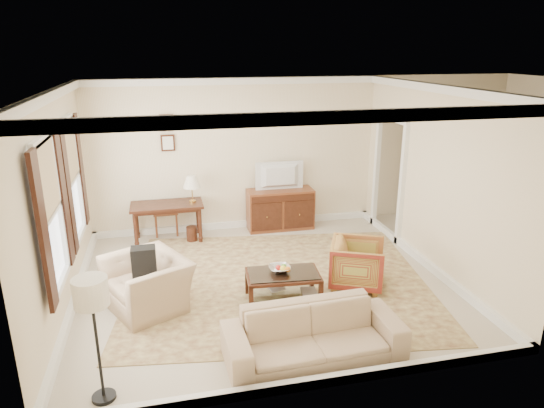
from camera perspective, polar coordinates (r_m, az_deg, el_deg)
name	(u,v)px	position (r m, az deg, el deg)	size (l,w,h in m)	color
room_shell	(263,120)	(6.73, -1.10, 9.87)	(5.51, 5.01, 2.91)	beige
annex_bedroom	(479,215)	(10.13, 23.18, -1.23)	(3.00, 2.70, 2.90)	beige
window_front	(51,214)	(6.25, -24.58, -1.11)	(0.12, 1.56, 1.80)	#CCB284
window_rear	(72,180)	(7.76, -22.45, 2.65)	(0.12, 1.56, 1.80)	#CCB284
doorway	(388,179)	(9.30, 13.54, 2.86)	(0.10, 1.12, 2.25)	white
rug	(278,282)	(7.50, 0.70, -9.12)	(4.45, 3.81, 0.01)	#582A1D
writing_desk	(167,210)	(9.04, -12.25, -0.65)	(1.29, 0.65, 0.71)	#3E1D11
desk_chair	(165,207)	(9.40, -12.44, -0.40)	(0.45, 0.45, 1.05)	brown
desk_lamp	(192,189)	(8.95, -9.40, 1.75)	(0.32, 0.32, 0.50)	silver
framed_prints	(167,133)	(9.11, -12.23, 8.22)	(0.25, 0.04, 0.68)	#3E1D11
sideboard	(280,209)	(9.50, 0.96, -0.59)	(1.28, 0.49, 0.79)	brown
tv	(281,168)	(9.25, 1.02, 4.31)	(0.89, 0.51, 0.12)	black
coffee_table	(283,279)	(6.85, 1.31, -8.86)	(1.06, 0.68, 0.43)	#3E1D11
fruit_bowl	(280,268)	(6.82, 0.91, -7.52)	(0.42, 0.42, 0.10)	silver
book_a	(268,288)	(6.96, -0.46, -9.84)	(0.28, 0.04, 0.38)	brown
book_b	(302,292)	(6.87, 3.52, -10.33)	(0.28, 0.03, 0.38)	brown
striped_armchair	(357,262)	(7.33, 10.02, -6.70)	(0.76, 0.71, 0.78)	maroon
club_armchair	(147,275)	(6.84, -14.50, -8.12)	(1.09, 0.71, 0.95)	tan
backpack	(144,259)	(6.73, -14.86, -6.26)	(0.32, 0.22, 0.40)	black
sofa	(314,327)	(5.69, 4.96, -14.17)	(2.04, 0.60, 0.80)	tan
floor_lamp	(92,301)	(5.00, -20.44, -10.67)	(0.33, 0.33, 1.36)	black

